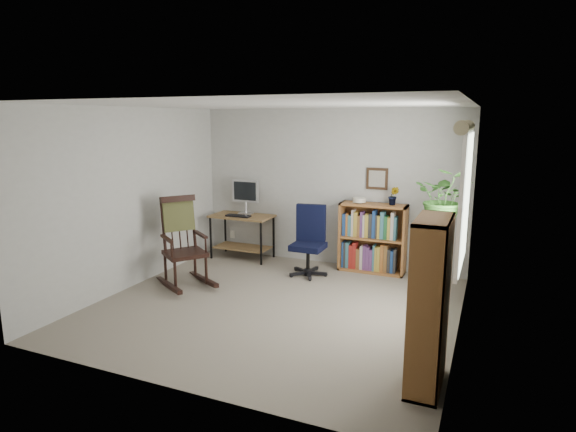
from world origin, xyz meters
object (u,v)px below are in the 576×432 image
at_px(desk, 242,237).
at_px(low_bookshelf, 373,238).
at_px(tall_bookshelf, 429,304).
at_px(office_chair, 308,241).
at_px(rocking_chair, 185,241).

distance_m(desk, low_bookshelf, 2.13).
bearing_deg(desk, tall_bookshelf, -40.50).
distance_m(office_chair, tall_bookshelf, 3.11).
bearing_deg(office_chair, tall_bookshelf, -59.55).
distance_m(low_bookshelf, tall_bookshelf, 3.16).
xyz_separation_m(office_chair, low_bookshelf, (0.81, 0.55, -0.00)).
bearing_deg(office_chair, desk, 152.77).
xyz_separation_m(office_chair, tall_bookshelf, (1.98, -2.38, 0.22)).
xyz_separation_m(low_bookshelf, tall_bookshelf, (1.17, -2.93, 0.22)).
relative_size(desk, rocking_chair, 0.80).
xyz_separation_m(desk, office_chair, (1.31, -0.43, 0.16)).
relative_size(desk, tall_bookshelf, 0.67).
bearing_deg(low_bookshelf, office_chair, -146.08).
relative_size(rocking_chair, tall_bookshelf, 0.84).
height_order(desk, rocking_chair, rocking_chair).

